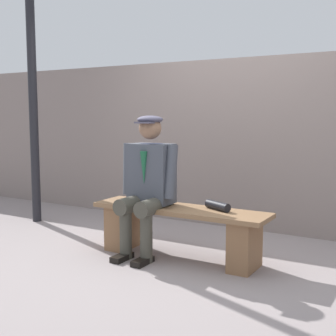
# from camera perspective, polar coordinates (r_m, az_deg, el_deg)

# --- Properties ---
(ground_plane) EXTENTS (30.00, 30.00, 0.00)m
(ground_plane) POSITION_cam_1_polar(r_m,az_deg,el_deg) (4.21, 1.41, -11.19)
(ground_plane) COLOR gray
(bench) EXTENTS (1.64, 0.42, 0.46)m
(bench) POSITION_cam_1_polar(r_m,az_deg,el_deg) (4.13, 1.42, -7.38)
(bench) COLOR brown
(bench) RESTS_ON ground
(seated_man) EXTENTS (0.57, 0.56, 1.29)m
(seated_man) POSITION_cam_1_polar(r_m,az_deg,el_deg) (4.15, -2.55, -1.51)
(seated_man) COLOR #444853
(seated_man) RESTS_ON ground
(rolled_magazine) EXTENTS (0.27, 0.18, 0.08)m
(rolled_magazine) POSITION_cam_1_polar(r_m,az_deg,el_deg) (4.00, 6.25, -4.73)
(rolled_magazine) COLOR black
(rolled_magazine) RESTS_ON bench
(stadium_wall) EXTENTS (12.00, 0.24, 1.92)m
(stadium_wall) POSITION_cam_1_polar(r_m,az_deg,el_deg) (5.29, 8.89, 3.01)
(stadium_wall) COLOR gray
(stadium_wall) RESTS_ON ground
(lamp_post) EXTENTS (0.21, 0.21, 3.11)m
(lamp_post) POSITION_cam_1_polar(r_m,az_deg,el_deg) (5.70, -16.71, 11.57)
(lamp_post) COLOR black
(lamp_post) RESTS_ON ground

